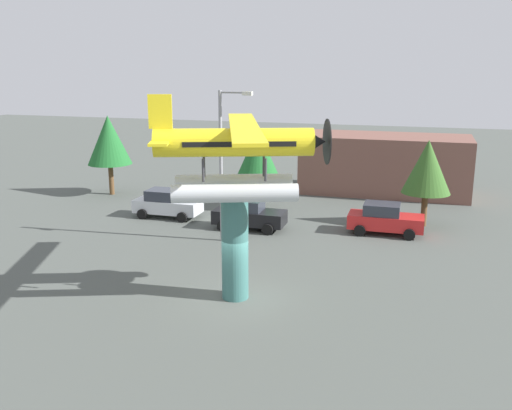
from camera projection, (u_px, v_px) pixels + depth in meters
The scene contains 11 objects.
ground_plane at pixel (235, 297), 23.45m from camera, with size 140.00×140.00×0.00m, color #4C514C.
display_pedestal at pixel (235, 248), 22.92m from camera, with size 1.10×1.10×4.32m, color #386B66.
floatplane_monument at pixel (237, 155), 22.00m from camera, with size 7.20×10.15×4.00m.
car_near_silver at pixel (167, 203), 35.53m from camera, with size 4.20×2.02×1.76m.
car_mid_black at pixel (248, 214), 32.99m from camera, with size 4.20×2.02×1.76m.
car_far_red at pixel (385, 219), 32.03m from camera, with size 4.20×2.02×1.76m.
streetlight_primary at pixel (224, 156), 29.81m from camera, with size 1.84×0.28×8.12m.
storefront_building at pixel (385, 164), 42.15m from camera, with size 12.19×5.38×4.29m, color brown.
tree_west at pixel (109, 140), 40.99m from camera, with size 3.20×3.20×5.83m.
tree_east at pixel (258, 153), 37.12m from camera, with size 2.89×2.89×5.33m.
tree_center_back at pixel (427, 167), 32.93m from camera, with size 2.84×2.84×5.17m.
Camera 1 is at (7.05, -20.65, 9.43)m, focal length 39.56 mm.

